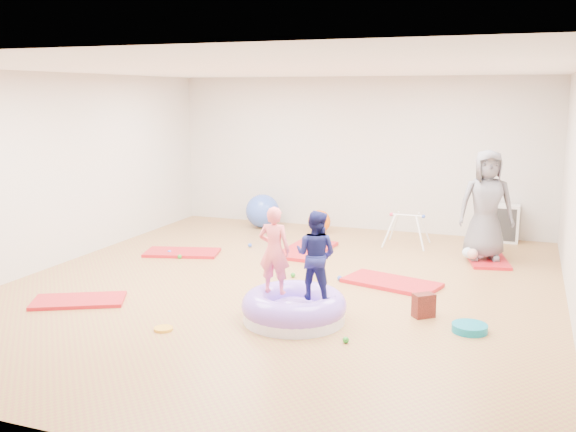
% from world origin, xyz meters
% --- Properties ---
extents(room, '(7.01, 8.01, 2.81)m').
position_xyz_m(room, '(0.00, 0.00, 1.40)').
color(room, olive).
rests_on(room, ground).
extents(gym_mat_front_left, '(1.21, 0.98, 0.05)m').
position_xyz_m(gym_mat_front_left, '(-2.07, -1.43, 0.02)').
color(gym_mat_front_left, red).
rests_on(gym_mat_front_left, ground).
extents(gym_mat_mid_left, '(1.25, 0.86, 0.05)m').
position_xyz_m(gym_mat_mid_left, '(-2.09, 1.11, 0.02)').
color(gym_mat_mid_left, red).
rests_on(gym_mat_mid_left, ground).
extents(gym_mat_center_back, '(0.72, 1.33, 0.05)m').
position_xyz_m(gym_mat_center_back, '(-0.31, 1.94, 0.03)').
color(gym_mat_center_back, red).
rests_on(gym_mat_center_back, ground).
extents(gym_mat_right, '(1.36, 0.92, 0.05)m').
position_xyz_m(gym_mat_right, '(1.34, 0.64, 0.03)').
color(gym_mat_right, red).
rests_on(gym_mat_right, ground).
extents(gym_mat_rear_right, '(0.76, 1.18, 0.05)m').
position_xyz_m(gym_mat_rear_right, '(2.46, 2.37, 0.02)').
color(gym_mat_rear_right, red).
rests_on(gym_mat_rear_right, ground).
extents(inflatable_cushion, '(1.18, 1.18, 0.37)m').
position_xyz_m(inflatable_cushion, '(0.60, -1.10, 0.14)').
color(inflatable_cushion, white).
rests_on(inflatable_cushion, ground).
extents(child_pink, '(0.37, 0.25, 0.99)m').
position_xyz_m(child_pink, '(0.35, -1.08, 0.83)').
color(child_pink, '#FD6870').
rests_on(child_pink, inflatable_cushion).
extents(child_navy, '(0.52, 0.43, 0.98)m').
position_xyz_m(child_navy, '(0.85, -1.10, 0.83)').
color(child_navy, navy).
rests_on(child_navy, inflatable_cushion).
extents(adult_caregiver, '(0.91, 0.71, 1.64)m').
position_xyz_m(adult_caregiver, '(2.40, 2.32, 0.87)').
color(adult_caregiver, '#5C5A62').
rests_on(adult_caregiver, gym_mat_rear_right).
extents(infant, '(0.33, 0.34, 0.20)m').
position_xyz_m(infant, '(2.26, 2.18, 0.15)').
color(infant, silver).
rests_on(infant, gym_mat_rear_right).
extents(ball_pit_balls, '(4.79, 3.50, 0.07)m').
position_xyz_m(ball_pit_balls, '(-0.08, 0.13, 0.03)').
color(ball_pit_balls, '#258623').
rests_on(ball_pit_balls, ground).
extents(exercise_ball_blue, '(0.63, 0.63, 0.63)m').
position_xyz_m(exercise_ball_blue, '(-1.69, 3.44, 0.32)').
color(exercise_ball_blue, blue).
rests_on(exercise_ball_blue, ground).
extents(exercise_ball_orange, '(0.41, 0.41, 0.41)m').
position_xyz_m(exercise_ball_orange, '(-0.55, 3.38, 0.21)').
color(exercise_ball_orange, '#F76005').
rests_on(exercise_ball_orange, ground).
extents(infant_play_gym, '(0.71, 0.67, 0.54)m').
position_xyz_m(infant_play_gym, '(1.14, 2.85, 0.36)').
color(infant_play_gym, white).
rests_on(infant_play_gym, ground).
extents(cube_shelf, '(0.64, 0.32, 0.64)m').
position_xyz_m(cube_shelf, '(2.55, 3.79, 0.32)').
color(cube_shelf, white).
rests_on(cube_shelf, ground).
extents(balance_disc, '(0.38, 0.38, 0.08)m').
position_xyz_m(balance_disc, '(2.47, -0.77, 0.04)').
color(balance_disc, '#0A738F').
rests_on(balance_disc, ground).
extents(backpack, '(0.28, 0.26, 0.27)m').
position_xyz_m(backpack, '(1.94, -0.48, 0.14)').
color(backpack, maroon).
rests_on(backpack, ground).
extents(yellow_toy, '(0.20, 0.20, 0.03)m').
position_xyz_m(yellow_toy, '(-0.62, -1.87, 0.02)').
color(yellow_toy, gold).
rests_on(yellow_toy, ground).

